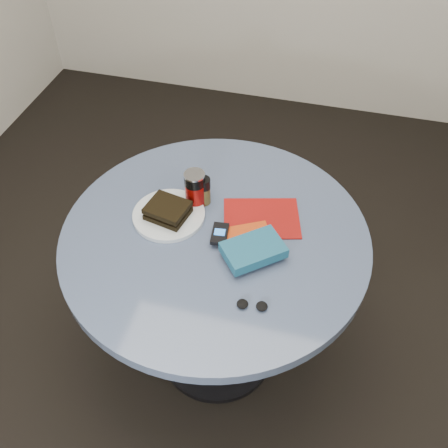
% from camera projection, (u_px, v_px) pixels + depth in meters
% --- Properties ---
extents(ground, '(4.00, 4.00, 0.00)m').
position_uv_depth(ground, '(217.00, 350.00, 2.15)').
color(ground, black).
rests_on(ground, ground).
extents(table, '(1.00, 1.00, 0.75)m').
position_uv_depth(table, '(216.00, 265.00, 1.73)').
color(table, black).
rests_on(table, ground).
extents(plate, '(0.30, 0.30, 0.02)m').
position_uv_depth(plate, '(169.00, 215.00, 1.65)').
color(plate, silver).
rests_on(plate, table).
extents(sandwich, '(0.15, 0.13, 0.05)m').
position_uv_depth(sandwich, '(168.00, 210.00, 1.63)').
color(sandwich, black).
rests_on(sandwich, plate).
extents(soda_can, '(0.08, 0.08, 0.13)m').
position_uv_depth(soda_can, '(195.00, 189.00, 1.66)').
color(soda_can, '#730805').
rests_on(soda_can, table).
extents(pepper_grinder, '(0.05, 0.05, 0.10)m').
position_uv_depth(pepper_grinder, '(204.00, 191.00, 1.67)').
color(pepper_grinder, '#433B1C').
rests_on(pepper_grinder, table).
extents(magazine, '(0.29, 0.24, 0.00)m').
position_uv_depth(magazine, '(262.00, 218.00, 1.65)').
color(magazine, maroon).
rests_on(magazine, table).
extents(red_book, '(0.20, 0.17, 0.01)m').
position_uv_depth(red_book, '(245.00, 238.00, 1.58)').
color(red_book, '#B8390E').
rests_on(red_book, magazine).
extents(novel, '(0.21, 0.21, 0.04)m').
position_uv_depth(novel, '(253.00, 250.00, 1.51)').
color(novel, navy).
rests_on(novel, red_book).
extents(mp3_player, '(0.06, 0.09, 0.02)m').
position_uv_depth(mp3_player, '(220.00, 234.00, 1.57)').
color(mp3_player, black).
rests_on(mp3_player, red_book).
extents(headphones, '(0.09, 0.04, 0.02)m').
position_uv_depth(headphones, '(252.00, 305.00, 1.41)').
color(headphones, black).
rests_on(headphones, table).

